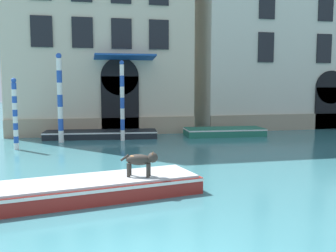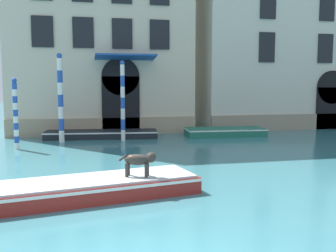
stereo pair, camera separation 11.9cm
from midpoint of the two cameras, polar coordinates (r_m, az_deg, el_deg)
name	(u,v)px [view 1 (the left image)]	position (r m, az deg, el deg)	size (l,w,h in m)	color
palazzo_right	(301,9)	(31.48, 18.61, 15.74)	(15.79, 6.13, 16.97)	beige
boat_foreground	(78,189)	(11.02, -13.27, -8.93)	(6.99, 3.00, 0.53)	maroon
dog_on_deck	(141,160)	(11.04, -4.19, -4.97)	(1.03, 0.53, 0.71)	#332D28
boat_moored_near_palazzo	(101,134)	(22.67, -9.85, -1.16)	(6.44, 2.29, 0.43)	black
boat_moored_far	(224,132)	(23.51, 8.02, -0.82)	(4.76, 2.14, 0.46)	#1E6651
mooring_pole_0	(122,101)	(21.29, -6.82, 3.69)	(0.24, 0.24, 4.32)	white
mooring_pole_2	(15,114)	(19.71, -21.47, 1.67)	(0.23, 0.23, 3.36)	white
mooring_pole_3	(60,98)	(21.31, -15.56, 3.97)	(0.29, 0.29, 4.66)	white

